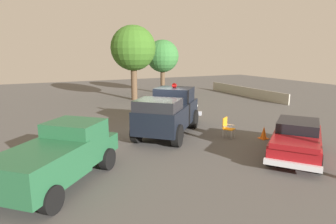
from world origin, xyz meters
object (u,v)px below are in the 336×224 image
(classic_hot_rod, at_px, (296,139))
(oak_tree_right, at_px, (163,56))
(vintage_fire_truck, at_px, (169,111))
(lawn_chair_near_truck, at_px, (95,134))
(parked_pickup, at_px, (60,155))
(lawn_chair_by_car, at_px, (227,126))
(oak_tree_left, at_px, (133,49))
(spectator_seated, at_px, (98,131))
(traffic_cone, at_px, (264,133))

(classic_hot_rod, distance_m, oak_tree_right, 19.77)
(vintage_fire_truck, relative_size, lawn_chair_near_truck, 5.73)
(vintage_fire_truck, distance_m, parked_pickup, 6.95)
(parked_pickup, height_order, oak_tree_right, oak_tree_right)
(lawn_chair_by_car, height_order, oak_tree_left, oak_tree_left)
(spectator_seated, relative_size, oak_tree_right, 0.24)
(spectator_seated, xyz_separation_m, oak_tree_left, (11.72, -5.77, 3.83))
(classic_hot_rod, bearing_deg, spectator_seated, 55.19)
(spectator_seated, height_order, traffic_cone, spectator_seated)
(lawn_chair_by_car, distance_m, traffic_cone, 1.84)
(parked_pickup, bearing_deg, traffic_cone, -84.43)
(lawn_chair_by_car, relative_size, traffic_cone, 1.61)
(spectator_seated, xyz_separation_m, oak_tree_right, (14.44, -9.82, 3.09))
(traffic_cone, bearing_deg, oak_tree_right, -7.25)
(oak_tree_right, relative_size, traffic_cone, 8.62)
(lawn_chair_near_truck, bearing_deg, traffic_cone, -107.16)
(lawn_chair_by_car, xyz_separation_m, oak_tree_right, (15.89, -3.67, 3.20))
(vintage_fire_truck, relative_size, spectator_seated, 4.53)
(oak_tree_left, bearing_deg, spectator_seated, 153.77)
(classic_hot_rod, xyz_separation_m, oak_tree_right, (19.34, -2.78, 3.04))
(lawn_chair_near_truck, distance_m, oak_tree_right, 17.84)
(classic_hot_rod, height_order, lawn_chair_near_truck, classic_hot_rod)
(classic_hot_rod, relative_size, spectator_seated, 3.55)
(parked_pickup, height_order, spectator_seated, parked_pickup)
(oak_tree_right, bearing_deg, vintage_fire_truck, 156.87)
(parked_pickup, distance_m, lawn_chair_near_truck, 3.82)
(lawn_chair_near_truck, bearing_deg, classic_hot_rod, -124.20)
(oak_tree_left, xyz_separation_m, oak_tree_right, (2.72, -4.05, -0.74))
(lawn_chair_by_car, distance_m, oak_tree_left, 13.75)
(oak_tree_left, bearing_deg, lawn_chair_by_car, -178.37)
(classic_hot_rod, bearing_deg, oak_tree_right, -8.18)
(lawn_chair_near_truck, xyz_separation_m, traffic_cone, (-2.41, -7.80, -0.28))
(classic_hot_rod, relative_size, lawn_chair_near_truck, 4.48)
(oak_tree_left, xyz_separation_m, traffic_cone, (-14.15, -1.90, -4.22))
(lawn_chair_near_truck, height_order, oak_tree_left, oak_tree_left)
(spectator_seated, bearing_deg, lawn_chair_near_truck, 99.74)
(lawn_chair_by_car, bearing_deg, lawn_chair_near_truck, 77.23)
(lawn_chair_by_car, bearing_deg, parked_pickup, 103.38)
(vintage_fire_truck, xyz_separation_m, oak_tree_right, (13.96, -5.96, 2.59))
(traffic_cone, bearing_deg, lawn_chair_near_truck, 72.84)
(lawn_chair_near_truck, height_order, traffic_cone, lawn_chair_near_truck)
(parked_pickup, height_order, lawn_chair_by_car, parked_pickup)
(lawn_chair_near_truck, bearing_deg, spectator_seated, -80.26)
(vintage_fire_truck, xyz_separation_m, spectator_seated, (-0.48, 3.85, -0.50))
(parked_pickup, distance_m, traffic_cone, 9.67)
(parked_pickup, distance_m, oak_tree_left, 17.30)
(oak_tree_left, bearing_deg, classic_hot_rod, -175.64)
(classic_hot_rod, distance_m, traffic_cone, 2.58)
(vintage_fire_truck, relative_size, oak_tree_left, 0.89)
(lawn_chair_by_car, bearing_deg, oak_tree_right, -13.01)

